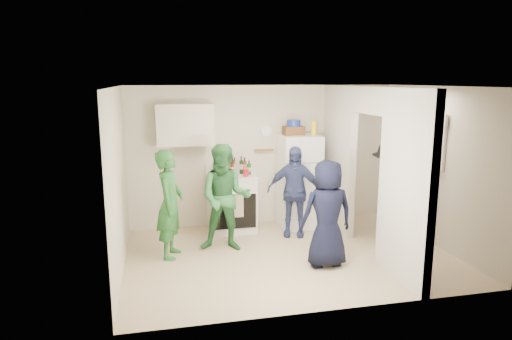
# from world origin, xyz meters

# --- Properties ---
(floor) EXTENTS (4.80, 4.80, 0.00)m
(floor) POSITION_xyz_m (0.00, 0.00, 0.00)
(floor) COLOR beige
(floor) RESTS_ON ground
(wall_back) EXTENTS (4.80, 0.00, 4.80)m
(wall_back) POSITION_xyz_m (0.00, 1.70, 1.25)
(wall_back) COLOR silver
(wall_back) RESTS_ON floor
(wall_front) EXTENTS (4.80, 0.00, 4.80)m
(wall_front) POSITION_xyz_m (0.00, -1.70, 1.25)
(wall_front) COLOR silver
(wall_front) RESTS_ON floor
(wall_left) EXTENTS (0.00, 3.40, 3.40)m
(wall_left) POSITION_xyz_m (-2.40, 0.00, 1.25)
(wall_left) COLOR silver
(wall_left) RESTS_ON floor
(wall_right) EXTENTS (0.00, 3.40, 3.40)m
(wall_right) POSITION_xyz_m (2.40, 0.00, 1.25)
(wall_right) COLOR silver
(wall_right) RESTS_ON floor
(ceiling) EXTENTS (4.80, 4.80, 0.00)m
(ceiling) POSITION_xyz_m (0.00, 0.00, 2.50)
(ceiling) COLOR white
(ceiling) RESTS_ON wall_back
(partition_pier_back) EXTENTS (0.12, 1.20, 2.50)m
(partition_pier_back) POSITION_xyz_m (1.20, 1.10, 1.25)
(partition_pier_back) COLOR silver
(partition_pier_back) RESTS_ON floor
(partition_pier_front) EXTENTS (0.12, 1.20, 2.50)m
(partition_pier_front) POSITION_xyz_m (1.20, -1.10, 1.25)
(partition_pier_front) COLOR silver
(partition_pier_front) RESTS_ON floor
(partition_header) EXTENTS (0.12, 1.00, 0.40)m
(partition_header) POSITION_xyz_m (1.20, 0.00, 2.30)
(partition_header) COLOR silver
(partition_header) RESTS_ON partition_pier_back
(stove) EXTENTS (0.83, 0.69, 0.99)m
(stove) POSITION_xyz_m (-0.65, 1.37, 0.50)
(stove) COLOR white
(stove) RESTS_ON floor
(upper_cabinet) EXTENTS (0.95, 0.34, 0.70)m
(upper_cabinet) POSITION_xyz_m (-1.40, 1.52, 1.85)
(upper_cabinet) COLOR silver
(upper_cabinet) RESTS_ON wall_back
(fridge) EXTENTS (0.68, 0.66, 1.65)m
(fridge) POSITION_xyz_m (0.57, 1.34, 0.82)
(fridge) COLOR white
(fridge) RESTS_ON floor
(wicker_basket) EXTENTS (0.35, 0.25, 0.15)m
(wicker_basket) POSITION_xyz_m (0.47, 1.39, 1.72)
(wicker_basket) COLOR brown
(wicker_basket) RESTS_ON fridge
(blue_bowl) EXTENTS (0.24, 0.24, 0.11)m
(blue_bowl) POSITION_xyz_m (0.47, 1.39, 1.85)
(blue_bowl) COLOR #163199
(blue_bowl) RESTS_ON wicker_basket
(yellow_cup_stack_top) EXTENTS (0.09, 0.09, 0.25)m
(yellow_cup_stack_top) POSITION_xyz_m (0.79, 1.24, 1.77)
(yellow_cup_stack_top) COLOR yellow
(yellow_cup_stack_top) RESTS_ON fridge
(wall_clock) EXTENTS (0.22, 0.02, 0.22)m
(wall_clock) POSITION_xyz_m (0.05, 1.68, 1.70)
(wall_clock) COLOR white
(wall_clock) RESTS_ON wall_back
(spice_shelf) EXTENTS (0.35, 0.08, 0.03)m
(spice_shelf) POSITION_xyz_m (0.00, 1.65, 1.35)
(spice_shelf) COLOR olive
(spice_shelf) RESTS_ON wall_back
(nook_window) EXTENTS (0.03, 0.70, 0.80)m
(nook_window) POSITION_xyz_m (2.38, 0.20, 1.65)
(nook_window) COLOR black
(nook_window) RESTS_ON wall_right
(nook_window_frame) EXTENTS (0.04, 0.76, 0.86)m
(nook_window_frame) POSITION_xyz_m (2.36, 0.20, 1.65)
(nook_window_frame) COLOR white
(nook_window_frame) RESTS_ON wall_right
(nook_valance) EXTENTS (0.04, 0.82, 0.18)m
(nook_valance) POSITION_xyz_m (2.34, 0.20, 2.00)
(nook_valance) COLOR white
(nook_valance) RESTS_ON wall_right
(yellow_cup_stack_stove) EXTENTS (0.09, 0.09, 0.25)m
(yellow_cup_stack_stove) POSITION_xyz_m (-0.77, 1.15, 1.12)
(yellow_cup_stack_stove) COLOR yellow
(yellow_cup_stack_stove) RESTS_ON stove
(red_cup) EXTENTS (0.09, 0.09, 0.12)m
(red_cup) POSITION_xyz_m (-0.43, 1.17, 1.05)
(red_cup) COLOR red
(red_cup) RESTS_ON stove
(person_green_left) EXTENTS (0.53, 0.67, 1.61)m
(person_green_left) POSITION_xyz_m (-1.72, 0.36, 0.81)
(person_green_left) COLOR #327D3C
(person_green_left) RESTS_ON floor
(person_green_center) EXTENTS (0.93, 0.80, 1.65)m
(person_green_center) POSITION_xyz_m (-0.89, 0.46, 0.83)
(person_green_center) COLOR #32733D
(person_green_center) RESTS_ON floor
(person_denim) EXTENTS (0.96, 0.66, 1.52)m
(person_denim) POSITION_xyz_m (0.33, 0.87, 0.76)
(person_denim) COLOR #3B4C81
(person_denim) RESTS_ON floor
(person_navy) EXTENTS (0.75, 0.49, 1.52)m
(person_navy) POSITION_xyz_m (0.40, -0.46, 0.76)
(person_navy) COLOR black
(person_navy) RESTS_ON floor
(person_nook) EXTENTS (0.97, 1.21, 1.63)m
(person_nook) POSITION_xyz_m (1.75, 0.27, 0.82)
(person_nook) COLOR black
(person_nook) RESTS_ON floor
(bottle_a) EXTENTS (0.07, 0.07, 0.27)m
(bottle_a) POSITION_xyz_m (-0.91, 1.47, 1.13)
(bottle_a) COLOR brown
(bottle_a) RESTS_ON stove
(bottle_b) EXTENTS (0.07, 0.07, 0.27)m
(bottle_b) POSITION_xyz_m (-0.82, 1.30, 1.13)
(bottle_b) COLOR #194C21
(bottle_b) RESTS_ON stove
(bottle_c) EXTENTS (0.06, 0.06, 0.29)m
(bottle_c) POSITION_xyz_m (-0.75, 1.54, 1.14)
(bottle_c) COLOR silver
(bottle_c) RESTS_ON stove
(bottle_d) EXTENTS (0.06, 0.06, 0.25)m
(bottle_d) POSITION_xyz_m (-0.63, 1.33, 1.12)
(bottle_d) COLOR #622811
(bottle_d) RESTS_ON stove
(bottle_e) EXTENTS (0.07, 0.07, 0.27)m
(bottle_e) POSITION_xyz_m (-0.55, 1.54, 1.13)
(bottle_e) COLOR #9498A4
(bottle_e) RESTS_ON stove
(bottle_f) EXTENTS (0.06, 0.06, 0.31)m
(bottle_f) POSITION_xyz_m (-0.46, 1.41, 1.15)
(bottle_f) COLOR black
(bottle_f) RESTS_ON stove
(bottle_g) EXTENTS (0.07, 0.07, 0.27)m
(bottle_g) POSITION_xyz_m (-0.38, 1.52, 1.12)
(bottle_g) COLOR brown
(bottle_g) RESTS_ON stove
(bottle_h) EXTENTS (0.06, 0.06, 0.30)m
(bottle_h) POSITION_xyz_m (-0.95, 1.24, 1.14)
(bottle_h) COLOR silver
(bottle_h) RESTS_ON stove
(bottle_i) EXTENTS (0.07, 0.07, 0.32)m
(bottle_i) POSITION_xyz_m (-0.60, 1.48, 1.15)
(bottle_i) COLOR #531B0E
(bottle_i) RESTS_ON stove
(bottle_j) EXTENTS (0.08, 0.08, 0.25)m
(bottle_j) POSITION_xyz_m (-0.35, 1.28, 1.12)
(bottle_j) COLOR #1C5327
(bottle_j) RESTS_ON stove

